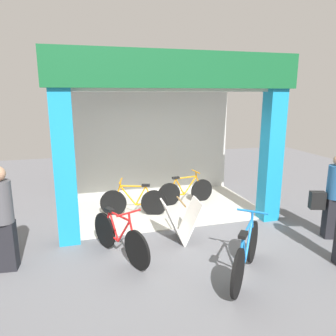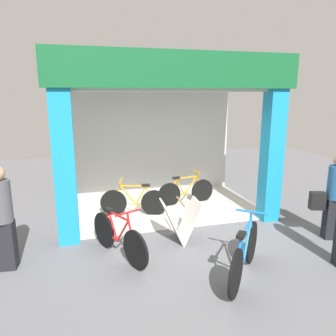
{
  "view_description": "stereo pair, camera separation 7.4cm",
  "coord_description": "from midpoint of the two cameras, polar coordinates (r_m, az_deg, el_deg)",
  "views": [
    {
      "loc": [
        -1.89,
        -5.93,
        2.75
      ],
      "look_at": [
        0.0,
        0.67,
        1.15
      ],
      "focal_mm": 34.49,
      "sensor_mm": 36.0,
      "label": 1
    },
    {
      "loc": [
        -1.82,
        -5.95,
        2.75
      ],
      "look_at": [
        0.0,
        0.67,
        1.15
      ],
      "focal_mm": 34.49,
      "sensor_mm": 36.0,
      "label": 2
    }
  ],
  "objects": [
    {
      "name": "bicycle_parked_0",
      "position": [
        5.65,
        -8.95,
        -12.0
      ],
      "size": [
        0.74,
        1.51,
        0.91
      ],
      "color": "black",
      "rests_on": "ground"
    },
    {
      "name": "shop_facade",
      "position": [
        7.58,
        -1.74,
        6.47
      ],
      "size": [
        4.81,
        2.98,
        3.5
      ],
      "color": "beige",
      "rests_on": "ground"
    },
    {
      "name": "ground_plane",
      "position": [
        6.8,
        1.26,
        -10.73
      ],
      "size": [
        17.23,
        17.23,
        0.0
      ],
      "primitive_type": "plane",
      "color": "slate",
      "rests_on": "ground"
    },
    {
      "name": "bicycle_inside_1",
      "position": [
        8.16,
        2.85,
        -4.13
      ],
      "size": [
        1.51,
        0.41,
        0.83
      ],
      "color": "black",
      "rests_on": "ground"
    },
    {
      "name": "pedestrian_2",
      "position": [
        6.89,
        26.85,
        -4.53
      ],
      "size": [
        0.67,
        0.43,
        1.63
      ],
      "color": "black",
      "rests_on": "ground"
    },
    {
      "name": "pedestrian_1",
      "position": [
        5.66,
        -27.47,
        -7.81
      ],
      "size": [
        0.35,
        0.35,
        1.69
      ],
      "color": "black",
      "rests_on": "ground"
    },
    {
      "name": "bicycle_inside_0",
      "position": [
        7.43,
        -6.32,
        -5.9
      ],
      "size": [
        1.49,
        0.51,
        0.84
      ],
      "color": "black",
      "rests_on": "ground"
    },
    {
      "name": "sandwich_board_sign",
      "position": [
        6.17,
        1.97,
        -9.29
      ],
      "size": [
        0.73,
        0.61,
        0.8
      ],
      "color": "silver",
      "rests_on": "ground"
    },
    {
      "name": "bicycle_parked_1",
      "position": [
        5.16,
        13.23,
        -14.52
      ],
      "size": [
        1.19,
        1.35,
        0.96
      ],
      "color": "black",
      "rests_on": "ground"
    }
  ]
}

